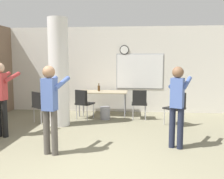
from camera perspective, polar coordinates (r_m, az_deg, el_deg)
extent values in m
cube|color=silver|center=(8.33, 0.03, 4.54)|extent=(8.00, 0.12, 2.80)
cylinder|color=black|center=(8.23, 2.82, 9.03)|extent=(0.30, 0.03, 0.30)
cylinder|color=white|center=(8.22, 2.82, 9.04)|extent=(0.26, 0.01, 0.25)
cube|color=#99999E|center=(8.24, 6.38, 4.13)|extent=(1.54, 0.01, 1.16)
cube|color=white|center=(8.23, 6.38, 4.13)|extent=(1.48, 0.02, 1.10)
cylinder|color=white|center=(6.65, -12.07, 3.83)|extent=(0.52, 0.52, 2.80)
cube|color=tan|center=(7.81, -2.04, -0.55)|extent=(1.51, 0.76, 0.03)
cylinder|color=gray|center=(7.68, -7.49, -3.54)|extent=(0.04, 0.04, 0.71)
cylinder|color=gray|center=(7.49, 2.93, -3.74)|extent=(0.04, 0.04, 0.71)
cylinder|color=gray|center=(8.29, -6.51, -2.76)|extent=(0.04, 0.04, 0.71)
cylinder|color=gray|center=(8.13, 3.12, -2.92)|extent=(0.04, 0.04, 0.71)
cylinder|color=#4C3319|center=(7.89, -3.03, 0.27)|extent=(0.08, 0.08, 0.17)
cylinder|color=#4C3319|center=(7.88, -3.03, 1.16)|extent=(0.03, 0.03, 0.07)
cylinder|color=gray|center=(7.32, -1.58, -5.39)|extent=(0.29, 0.29, 0.36)
cube|color=black|center=(7.38, -6.19, -3.20)|extent=(0.57, 0.57, 0.04)
cube|color=black|center=(7.18, -7.08, -1.73)|extent=(0.38, 0.17, 0.40)
cylinder|color=#B7B7BC|center=(7.49, -4.26, -4.87)|extent=(0.02, 0.02, 0.43)
cylinder|color=#B7B7BC|center=(7.67, -6.60, -4.62)|extent=(0.02, 0.02, 0.43)
cylinder|color=#B7B7BC|center=(7.19, -5.70, -5.39)|extent=(0.02, 0.02, 0.43)
cylinder|color=#B7B7BC|center=(7.38, -8.10, -5.10)|extent=(0.02, 0.02, 0.43)
cube|color=black|center=(7.14, -15.48, -3.75)|extent=(0.62, 0.62, 0.04)
cube|color=black|center=(7.00, -16.95, -2.19)|extent=(0.33, 0.26, 0.40)
cylinder|color=#B7B7BC|center=(7.14, -13.41, -5.63)|extent=(0.02, 0.02, 0.43)
cylinder|color=#B7B7BC|center=(7.43, -14.98, -5.18)|extent=(0.02, 0.02, 0.43)
cylinder|color=#B7B7BC|center=(6.95, -15.88, -6.04)|extent=(0.02, 0.02, 0.43)
cylinder|color=#B7B7BC|center=(7.25, -17.39, -5.56)|extent=(0.02, 0.02, 0.43)
cube|color=black|center=(7.36, 6.25, -3.23)|extent=(0.44, 0.44, 0.04)
cube|color=black|center=(7.12, 6.30, -1.78)|extent=(0.40, 0.03, 0.40)
cylinder|color=#B7B7BC|center=(7.59, 7.57, -4.76)|extent=(0.02, 0.02, 0.43)
cylinder|color=#B7B7BC|center=(7.58, 4.84, -4.73)|extent=(0.02, 0.02, 0.43)
cylinder|color=#B7B7BC|center=(7.24, 7.68, -5.33)|extent=(0.02, 0.02, 0.43)
cylinder|color=#B7B7BC|center=(7.23, 4.82, -5.30)|extent=(0.02, 0.02, 0.43)
cube|color=black|center=(6.83, 14.03, -4.19)|extent=(0.62, 0.62, 0.04)
cube|color=black|center=(6.67, 15.48, -2.57)|extent=(0.31, 0.30, 0.40)
cylinder|color=#B7B7BC|center=(7.12, 13.71, -5.65)|extent=(0.02, 0.02, 0.43)
cylinder|color=#B7B7BC|center=(6.85, 11.85, -6.10)|extent=(0.02, 0.02, 0.43)
cylinder|color=#B7B7BC|center=(6.92, 16.08, -6.10)|extent=(0.02, 0.02, 0.43)
cylinder|color=#B7B7BC|center=(6.63, 14.26, -6.59)|extent=(0.02, 0.02, 0.43)
cylinder|color=black|center=(6.09, -23.29, -6.14)|extent=(0.12, 0.12, 0.84)
cube|color=#B23838|center=(6.03, -24.22, 0.61)|extent=(0.28, 0.24, 0.60)
cylinder|color=#B23838|center=(6.12, -21.90, 2.61)|extent=(0.19, 0.54, 0.24)
cylinder|color=#B23838|center=(6.29, -23.83, 2.62)|extent=(0.19, 0.54, 0.24)
cylinder|color=#514C47|center=(4.70, -13.01, -9.64)|extent=(0.12, 0.12, 0.82)
cylinder|color=#514C47|center=(4.78, -14.72, -9.40)|extent=(0.12, 0.12, 0.82)
cube|color=#4C66AD|center=(4.60, -14.12, -1.09)|extent=(0.27, 0.23, 0.58)
sphere|color=#997051|center=(4.56, -14.27, 3.92)|extent=(0.22, 0.22, 0.22)
cylinder|color=#4C66AD|center=(4.71, -11.35, 1.48)|extent=(0.19, 0.52, 0.23)
cylinder|color=#4C66AD|center=(4.84, -14.10, 1.55)|extent=(0.19, 0.52, 0.23)
cube|color=white|center=(5.04, -12.74, 1.81)|extent=(0.06, 0.13, 0.04)
cylinder|color=#1E2338|center=(5.06, 15.35, -8.60)|extent=(0.12, 0.12, 0.81)
cylinder|color=#1E2338|center=(5.10, 13.58, -8.43)|extent=(0.12, 0.12, 0.81)
cube|color=#4C66AD|center=(4.94, 14.70, -0.76)|extent=(0.29, 0.26, 0.57)
sphere|color=brown|center=(4.91, 14.84, 3.83)|extent=(0.22, 0.22, 0.22)
cylinder|color=#4C66AD|center=(5.12, 16.80, 1.51)|extent=(0.28, 0.50, 0.23)
cylinder|color=#4C66AD|center=(5.18, 13.99, 1.66)|extent=(0.28, 0.50, 0.23)
cube|color=white|center=(5.40, 14.61, 1.86)|extent=(0.08, 0.13, 0.04)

